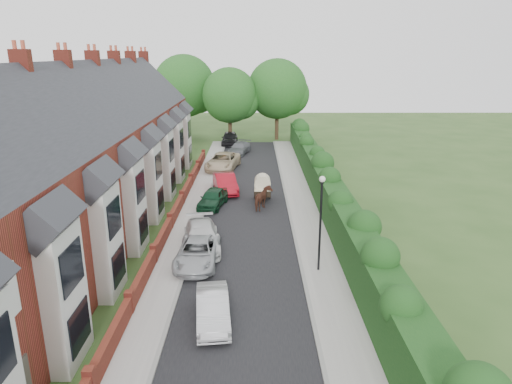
# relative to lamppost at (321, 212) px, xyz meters

# --- Properties ---
(ground) EXTENTS (140.00, 140.00, 0.00)m
(ground) POSITION_rel_lamppost_xyz_m (-3.40, -4.00, -3.30)
(ground) COLOR #2D4C1E
(ground) RESTS_ON ground
(road) EXTENTS (6.00, 58.00, 0.02)m
(road) POSITION_rel_lamppost_xyz_m (-3.90, 7.00, -3.29)
(road) COLOR black
(road) RESTS_ON ground
(pavement_hedge_side) EXTENTS (2.20, 58.00, 0.12)m
(pavement_hedge_side) POSITION_rel_lamppost_xyz_m (0.20, 7.00, -3.24)
(pavement_hedge_side) COLOR gray
(pavement_hedge_side) RESTS_ON ground
(pavement_house_side) EXTENTS (1.70, 58.00, 0.12)m
(pavement_house_side) POSITION_rel_lamppost_xyz_m (-7.75, 7.00, -3.24)
(pavement_house_side) COLOR gray
(pavement_house_side) RESTS_ON ground
(kerb_hedge_side) EXTENTS (0.18, 58.00, 0.13)m
(kerb_hedge_side) POSITION_rel_lamppost_xyz_m (-0.85, 7.00, -3.23)
(kerb_hedge_side) COLOR gray
(kerb_hedge_side) RESTS_ON ground
(kerb_house_side) EXTENTS (0.18, 58.00, 0.13)m
(kerb_house_side) POSITION_rel_lamppost_xyz_m (-6.95, 7.00, -3.23)
(kerb_house_side) COLOR gray
(kerb_house_side) RESTS_ON ground
(hedge) EXTENTS (2.10, 58.00, 2.85)m
(hedge) POSITION_rel_lamppost_xyz_m (2.00, 7.00, -1.70)
(hedge) COLOR #123915
(hedge) RESTS_ON ground
(terrace_row) EXTENTS (9.05, 40.50, 11.50)m
(terrace_row) POSITION_rel_lamppost_xyz_m (-14.27, 5.98, 1.18)
(terrace_row) COLOR maroon
(terrace_row) RESTS_ON ground
(garden_wall_row) EXTENTS (0.35, 40.35, 1.10)m
(garden_wall_row) POSITION_rel_lamppost_xyz_m (-8.75, 6.00, -2.84)
(garden_wall_row) COLOR maroon
(garden_wall_row) RESTS_ON ground
(lamppost) EXTENTS (0.32, 0.32, 5.16)m
(lamppost) POSITION_rel_lamppost_xyz_m (0.00, 0.00, 0.00)
(lamppost) COLOR black
(lamppost) RESTS_ON ground
(tree_far_left) EXTENTS (7.14, 6.80, 9.29)m
(tree_far_left) POSITION_rel_lamppost_xyz_m (-6.05, 36.08, 2.41)
(tree_far_left) COLOR #332316
(tree_far_left) RESTS_ON ground
(tree_far_right) EXTENTS (7.98, 7.60, 10.31)m
(tree_far_right) POSITION_rel_lamppost_xyz_m (-0.01, 38.08, 3.02)
(tree_far_right) COLOR #332316
(tree_far_right) RESTS_ON ground
(tree_far_back) EXTENTS (8.40, 8.00, 10.82)m
(tree_far_back) POSITION_rel_lamppost_xyz_m (-11.99, 39.08, 3.32)
(tree_far_back) COLOR #332316
(tree_far_back) RESTS_ON ground
(car_silver_a) EXTENTS (1.79, 3.99, 1.27)m
(car_silver_a) POSITION_rel_lamppost_xyz_m (-5.09, -4.60, -2.66)
(car_silver_a) COLOR silver
(car_silver_a) RESTS_ON ground
(car_silver_b) EXTENTS (2.27, 4.72, 1.30)m
(car_silver_b) POSITION_rel_lamppost_xyz_m (-6.40, 1.00, -2.65)
(car_silver_b) COLOR #A7AAAF
(car_silver_b) RESTS_ON ground
(car_white) EXTENTS (2.71, 5.13, 1.42)m
(car_white) POSITION_rel_lamppost_xyz_m (-6.40, 3.00, -2.59)
(car_white) COLOR silver
(car_white) RESTS_ON ground
(car_green) EXTENTS (2.36, 4.19, 1.35)m
(car_green) POSITION_rel_lamppost_xyz_m (-6.40, 10.51, -2.62)
(car_green) COLOR #10351E
(car_green) RESTS_ON ground
(car_red) EXTENTS (2.47, 4.79, 1.50)m
(car_red) POSITION_rel_lamppost_xyz_m (-5.70, 14.21, -2.55)
(car_red) COLOR maroon
(car_red) RESTS_ON ground
(car_beige) EXTENTS (3.53, 6.09, 1.59)m
(car_beige) POSITION_rel_lamppost_xyz_m (-6.40, 21.80, -2.50)
(car_beige) COLOR #C8B291
(car_beige) RESTS_ON ground
(car_grey) EXTENTS (2.87, 4.77, 1.29)m
(car_grey) POSITION_rel_lamppost_xyz_m (-5.00, 29.00, -2.65)
(car_grey) COLOR slate
(car_grey) RESTS_ON ground
(car_black) EXTENTS (1.95, 4.72, 1.60)m
(car_black) POSITION_rel_lamppost_xyz_m (-6.40, 34.39, -2.50)
(car_black) COLOR black
(car_black) RESTS_ON ground
(horse) EXTENTS (1.53, 2.15, 1.66)m
(horse) POSITION_rel_lamppost_xyz_m (-2.71, 9.87, -2.47)
(horse) COLOR #4E291C
(horse) RESTS_ON ground
(horse_cart) EXTENTS (1.30, 2.87, 2.07)m
(horse_cart) POSITION_rel_lamppost_xyz_m (-2.71, 11.98, -2.12)
(horse_cart) COLOR black
(horse_cart) RESTS_ON ground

